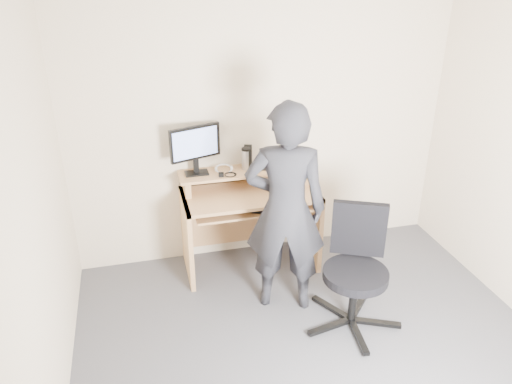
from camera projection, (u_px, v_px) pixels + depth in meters
name	position (u px, v px, depth m)	size (l,w,h in m)	color
ground	(326.00, 372.00, 3.52)	(3.50, 3.50, 0.00)	#4E4D52
back_wall	(263.00, 127.00, 4.51)	(3.50, 0.02, 2.50)	beige
desk	(248.00, 209.00, 4.57)	(1.20, 0.60, 0.91)	tan
monitor	(195.00, 146.00, 4.28)	(0.45, 0.18, 0.44)	black
external_drive	(248.00, 157.00, 4.48)	(0.07, 0.13, 0.20)	black
travel_mug	(246.00, 160.00, 4.46)	(0.08, 0.08, 0.18)	silver
smartphone	(266.00, 167.00, 4.52)	(0.07, 0.13, 0.01)	black
charger	(221.00, 175.00, 4.34)	(0.04, 0.04, 0.04)	black
headphones	(224.00, 169.00, 4.48)	(0.16, 0.16, 0.02)	silver
keyboard	(247.00, 206.00, 4.36)	(0.46, 0.18, 0.03)	black
mouse	(291.00, 191.00, 4.40)	(0.10, 0.06, 0.04)	black
office_chair	(356.00, 264.00, 3.82)	(0.75, 0.74, 0.95)	black
person	(285.00, 210.00, 3.86)	(0.64, 0.42, 1.75)	black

